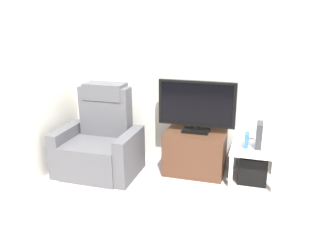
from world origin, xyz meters
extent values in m
plane|color=#BCB2AD|center=(0.00, 0.00, 0.00)|extent=(6.40, 6.40, 0.00)
cube|color=silver|center=(0.00, 1.13, 1.30)|extent=(6.40, 0.06, 2.60)
cube|color=silver|center=(-1.88, 0.00, 1.30)|extent=(0.06, 4.48, 2.60)
cube|color=#4C2D1E|center=(-0.11, 0.84, 0.27)|extent=(0.72, 0.46, 0.53)
cube|color=black|center=(-0.11, 0.62, 0.37)|extent=(0.67, 0.02, 0.02)
cube|color=black|center=(-0.11, 0.67, 0.41)|extent=(0.34, 0.11, 0.04)
cube|color=black|center=(-0.11, 0.86, 0.55)|extent=(0.32, 0.20, 0.03)
cube|color=black|center=(-0.11, 0.86, 0.59)|extent=(0.06, 0.04, 0.05)
cube|color=black|center=(-0.11, 0.86, 0.89)|extent=(0.93, 0.05, 0.55)
cube|color=black|center=(-0.11, 0.83, 0.89)|extent=(0.85, 0.01, 0.49)
cube|color=#515156|center=(-1.26, 0.50, 0.21)|extent=(0.70, 0.72, 0.42)
cube|color=#515156|center=(-1.26, 0.77, 0.73)|extent=(0.64, 0.20, 0.62)
cube|color=#515156|center=(-1.26, 0.79, 0.98)|extent=(0.50, 0.26, 0.20)
cube|color=#515156|center=(-1.68, 0.50, 0.28)|extent=(0.14, 0.68, 0.56)
cube|color=#515156|center=(-0.84, 0.50, 0.28)|extent=(0.14, 0.68, 0.56)
cube|color=white|center=(0.60, 0.81, 0.41)|extent=(0.54, 0.54, 0.04)
cube|color=white|center=(0.36, 0.57, 0.20)|extent=(0.04, 0.04, 0.39)
cube|color=white|center=(0.84, 0.57, 0.20)|extent=(0.04, 0.04, 0.39)
cube|color=white|center=(0.36, 1.05, 0.20)|extent=(0.04, 0.04, 0.39)
cube|color=white|center=(0.84, 1.05, 0.20)|extent=(0.04, 0.04, 0.39)
cube|color=black|center=(0.60, 0.81, 0.16)|extent=(0.33, 0.33, 0.33)
cube|color=#3366B2|center=(0.50, 0.79, 0.51)|extent=(0.04, 0.12, 0.17)
cube|color=#333338|center=(0.63, 0.82, 0.58)|extent=(0.07, 0.20, 0.30)
camera|label=1|loc=(0.65, -3.00, 1.93)|focal=36.65mm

